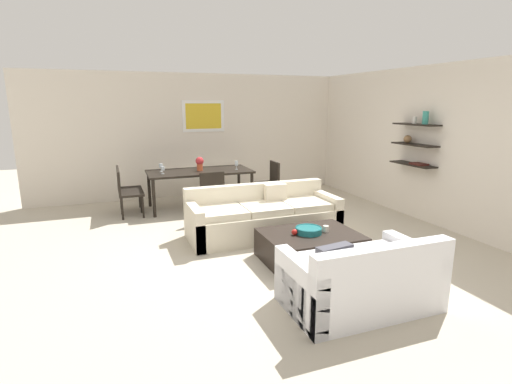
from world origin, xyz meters
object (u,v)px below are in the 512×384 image
object	(u,v)px
loveseat_white	(361,280)
candle_jar	(326,229)
wine_glass_right_near	(236,164)
centerpiece_vase	(200,163)
dining_chair_left_near	(126,190)
sofa_beige	(263,218)
dining_chair_left_far	(125,186)
dining_table	(200,174)
dining_chair_right_near	(270,180)
wine_glass_left_far	(161,166)
decorative_bowl	(309,230)
dining_chair_foot	(211,192)
wine_glass_left_near	(163,169)
coffee_table	(310,247)
apple_on_coffee_table	(295,232)

from	to	relation	value
loveseat_white	candle_jar	size ratio (longest dim) A/B	18.33
wine_glass_right_near	centerpiece_vase	size ratio (longest dim) A/B	0.64
dining_chair_left_near	candle_jar	bearing A→B (deg)	-51.66
sofa_beige	loveseat_white	bearing A→B (deg)	-87.68
sofa_beige	dining_chair_left_far	bearing A→B (deg)	130.89
dining_table	wine_glass_right_near	world-z (taller)	wine_glass_right_near
dining_table	dining_chair_right_near	distance (m)	1.45
dining_chair_left_far	centerpiece_vase	distance (m)	1.50
wine_glass_left_far	dining_chair_left_far	bearing A→B (deg)	171.98
decorative_bowl	wine_glass_left_far	distance (m)	3.68
sofa_beige	dining_chair_foot	world-z (taller)	dining_chair_foot
wine_glass_right_near	centerpiece_vase	distance (m)	0.74
dining_chair_foot	wine_glass_left_near	bearing A→B (deg)	133.79
sofa_beige	centerpiece_vase	world-z (taller)	centerpiece_vase
coffee_table	centerpiece_vase	size ratio (longest dim) A/B	4.60
candle_jar	centerpiece_vase	bearing A→B (deg)	106.56
dining_chair_right_near	decorative_bowl	bearing A→B (deg)	-102.92
dining_chair_right_near	wine_glass_left_far	xyz separation A→B (m)	(-2.16, 0.33, 0.36)
candle_jar	dining_table	world-z (taller)	dining_table
wine_glass_right_near	coffee_table	bearing A→B (deg)	-89.63
sofa_beige	candle_jar	bearing A→B (deg)	-70.14
sofa_beige	dining_chair_left_near	world-z (taller)	dining_chair_left_near
decorative_bowl	dining_table	world-z (taller)	dining_table
sofa_beige	decorative_bowl	xyz separation A→B (m)	(0.18, -1.16, 0.13)
candle_jar	dining_chair_foot	xyz separation A→B (m)	(-0.98, 2.37, 0.08)
coffee_table	dining_chair_left_near	size ratio (longest dim) A/B	1.42
dining_chair_left_far	wine_glass_right_near	size ratio (longest dim) A/B	5.06
apple_on_coffee_table	sofa_beige	bearing A→B (deg)	88.90
dining_chair_foot	wine_glass_left_near	xyz separation A→B (m)	(-0.74, 0.77, 0.35)
wine_glass_left_far	apple_on_coffee_table	bearing A→B (deg)	-69.35
dining_chair_foot	centerpiece_vase	xyz separation A→B (m)	(0.01, 0.89, 0.40)
candle_jar	wine_glass_left_near	size ratio (longest dim) A/B	0.57
dining_chair_left_far	dining_chair_right_near	bearing A→B (deg)	-8.60
sofa_beige	dining_chair_right_near	xyz separation A→B (m)	(0.87, 1.85, 0.21)
decorative_bowl	dining_chair_left_far	bearing A→B (deg)	122.08
decorative_bowl	wine_glass_left_far	xyz separation A→B (m)	(-1.47, 3.34, 0.44)
dining_chair_right_near	dining_chair_left_near	size ratio (longest dim) A/B	1.00
loveseat_white	wine_glass_right_near	xyz separation A→B (m)	(0.09, 4.40, 0.58)
dining_chair_right_near	wine_glass_right_near	world-z (taller)	wine_glass_right_near
decorative_bowl	wine_glass_left_far	bearing A→B (deg)	113.71
sofa_beige	wine_glass_left_near	distance (m)	2.40
dining_chair_right_near	dining_chair_left_far	world-z (taller)	same
wine_glass_right_near	decorative_bowl	bearing A→B (deg)	-90.04
candle_jar	coffee_table	bearing A→B (deg)	176.31
sofa_beige	dining_chair_left_far	size ratio (longest dim) A/B	2.68
dining_chair_right_near	wine_glass_left_far	world-z (taller)	wine_glass_left_far
dining_table	centerpiece_vase	size ratio (longest dim) A/B	7.49
loveseat_white	dining_chair_foot	world-z (taller)	dining_chair_foot
sofa_beige	wine_glass_left_near	xyz separation A→B (m)	(-1.28, 1.94, 0.56)
dining_chair_foot	coffee_table	bearing A→B (deg)	-72.21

